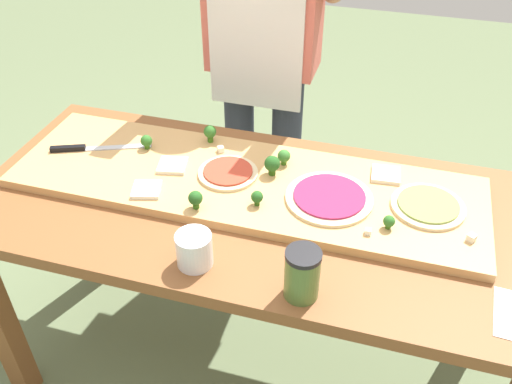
# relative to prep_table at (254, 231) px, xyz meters

# --- Properties ---
(ground_plane) EXTENTS (8.00, 8.00, 0.00)m
(ground_plane) POSITION_rel_prep_table_xyz_m (0.00, 0.00, -0.68)
(ground_plane) COLOR #60704C
(prep_table) EXTENTS (1.65, 0.75, 0.79)m
(prep_table) POSITION_rel_prep_table_xyz_m (0.00, 0.00, 0.00)
(prep_table) COLOR brown
(prep_table) RESTS_ON ground
(cutting_board) EXTENTS (1.41, 0.42, 0.03)m
(cutting_board) POSITION_rel_prep_table_xyz_m (-0.05, 0.07, 0.12)
(cutting_board) COLOR tan
(cutting_board) RESTS_ON prep_table
(chefs_knife) EXTENTS (0.30, 0.14, 0.02)m
(chefs_knife) POSITION_rel_prep_table_xyz_m (-0.58, 0.08, 0.14)
(chefs_knife) COLOR #B7BABF
(chefs_knife) RESTS_ON cutting_board
(pizza_whole_beet_magenta) EXTENTS (0.25, 0.25, 0.02)m
(pizza_whole_beet_magenta) POSITION_rel_prep_table_xyz_m (0.21, 0.04, 0.15)
(pizza_whole_beet_magenta) COLOR beige
(pizza_whole_beet_magenta) RESTS_ON cutting_board
(pizza_whole_tomato_red) EXTENTS (0.18, 0.18, 0.02)m
(pizza_whole_tomato_red) POSITION_rel_prep_table_xyz_m (-0.10, 0.08, 0.15)
(pizza_whole_tomato_red) COLOR beige
(pizza_whole_tomato_red) RESTS_ON cutting_board
(pizza_whole_pesto_green) EXTENTS (0.21, 0.21, 0.02)m
(pizza_whole_pesto_green) POSITION_rel_prep_table_xyz_m (0.48, 0.08, 0.15)
(pizza_whole_pesto_green) COLOR beige
(pizza_whole_pesto_green) RESTS_ON cutting_board
(pizza_slice_far_left) EXTENTS (0.09, 0.09, 0.01)m
(pizza_slice_far_left) POSITION_rel_prep_table_xyz_m (0.35, 0.20, 0.14)
(pizza_slice_far_left) COLOR silver
(pizza_slice_far_left) RESTS_ON cutting_board
(pizza_slice_near_right) EXTENTS (0.10, 0.10, 0.01)m
(pizza_slice_near_right) POSITION_rel_prep_table_xyz_m (-0.28, 0.07, 0.14)
(pizza_slice_near_right) COLOR silver
(pizza_slice_near_right) RESTS_ON cutting_board
(pizza_slice_center) EXTENTS (0.10, 0.10, 0.01)m
(pizza_slice_center) POSITION_rel_prep_table_xyz_m (-0.30, -0.07, 0.14)
(pizza_slice_center) COLOR silver
(pizza_slice_center) RESTS_ON cutting_board
(broccoli_floret_back_right) EXTENTS (0.03, 0.03, 0.05)m
(broccoli_floret_back_right) POSITION_rel_prep_table_xyz_m (0.02, -0.04, 0.17)
(broccoli_floret_back_right) COLOR #2C5915
(broccoli_floret_back_right) RESTS_ON cutting_board
(broccoli_floret_front_mid) EXTENTS (0.03, 0.03, 0.04)m
(broccoli_floret_front_mid) POSITION_rel_prep_table_xyz_m (0.38, -0.04, 0.16)
(broccoli_floret_front_mid) COLOR #366618
(broccoli_floret_front_mid) RESTS_ON cutting_board
(broccoli_floret_front_right) EXTENTS (0.04, 0.04, 0.05)m
(broccoli_floret_front_right) POSITION_rel_prep_table_xyz_m (0.04, 0.18, 0.17)
(broccoli_floret_front_right) COLOR #3F7220
(broccoli_floret_front_right) RESTS_ON cutting_board
(broccoli_floret_back_left) EXTENTS (0.05, 0.05, 0.06)m
(broccoli_floret_back_left) POSITION_rel_prep_table_xyz_m (0.02, 0.11, 0.17)
(broccoli_floret_back_left) COLOR #2C5915
(broccoli_floret_back_left) RESTS_ON cutting_board
(broccoli_floret_center_left) EXTENTS (0.04, 0.04, 0.06)m
(broccoli_floret_center_left) POSITION_rel_prep_table_xyz_m (-0.22, 0.24, 0.17)
(broccoli_floret_center_left) COLOR #366618
(broccoli_floret_center_left) RESTS_ON cutting_board
(broccoli_floret_front_left) EXTENTS (0.04, 0.04, 0.05)m
(broccoli_floret_front_left) POSITION_rel_prep_table_xyz_m (-0.40, 0.14, 0.17)
(broccoli_floret_front_left) COLOR #366618
(broccoli_floret_front_left) RESTS_ON cutting_board
(broccoli_floret_back_mid) EXTENTS (0.04, 0.04, 0.06)m
(broccoli_floret_back_mid) POSITION_rel_prep_table_xyz_m (-0.14, -0.10, 0.17)
(broccoli_floret_back_mid) COLOR #2C5915
(broccoli_floret_back_mid) RESTS_ON cutting_board
(cheese_crumble_a) EXTENTS (0.03, 0.03, 0.02)m
(cheese_crumble_a) POSITION_rel_prep_table_xyz_m (-0.16, 0.19, 0.15)
(cheese_crumble_a) COLOR white
(cheese_crumble_a) RESTS_ON cutting_board
(cheese_crumble_b) EXTENTS (0.02, 0.02, 0.02)m
(cheese_crumble_b) POSITION_rel_prep_table_xyz_m (0.33, -0.07, 0.15)
(cheese_crumble_b) COLOR white
(cheese_crumble_b) RESTS_ON cutting_board
(cheese_crumble_c) EXTENTS (0.03, 0.03, 0.02)m
(cheese_crumble_c) POSITION_rel_prep_table_xyz_m (0.59, -0.03, 0.15)
(cheese_crumble_c) COLOR silver
(cheese_crumble_c) RESTS_ON cutting_board
(flour_cup) EXTENTS (0.09, 0.09, 0.09)m
(flour_cup) POSITION_rel_prep_table_xyz_m (-0.07, -0.27, 0.15)
(flour_cup) COLOR white
(flour_cup) RESTS_ON prep_table
(sauce_jar) EXTENTS (0.09, 0.09, 0.14)m
(sauce_jar) POSITION_rel_prep_table_xyz_m (0.21, -0.30, 0.18)
(sauce_jar) COLOR #517033
(sauce_jar) RESTS_ON prep_table
(cook_center) EXTENTS (0.54, 0.39, 1.67)m
(cook_center) POSITION_rel_prep_table_xyz_m (-0.16, 0.66, 0.32)
(cook_center) COLOR #333847
(cook_center) RESTS_ON ground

